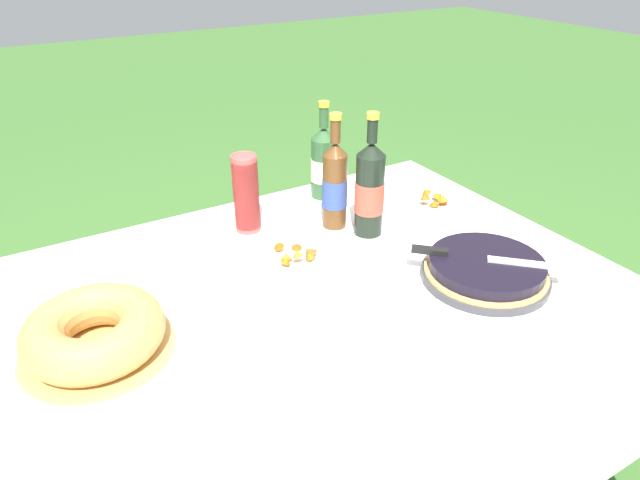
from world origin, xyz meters
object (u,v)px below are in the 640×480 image
berry_tart (486,270)px  cider_bottle_amber (335,185)px  snack_plate_near (291,258)px  snack_plate_right (438,203)px  cup_stack (246,194)px  bundt_cake (94,332)px  serving_knife (475,257)px  juice_bottle_red (370,189)px  cider_bottle_green (324,163)px

berry_tart → cider_bottle_amber: size_ratio=0.94×
berry_tart → snack_plate_near: 0.49m
snack_plate_right → cup_stack: bearing=164.0°
bundt_cake → cider_bottle_amber: (0.72, 0.23, 0.08)m
serving_knife → juice_bottle_red: (-0.09, 0.33, 0.07)m
cider_bottle_amber → cider_bottle_green: bearing=67.7°
cup_stack → cider_bottle_amber: bearing=-24.7°
serving_knife → cup_stack: (-0.38, 0.52, 0.05)m
juice_bottle_red → snack_plate_near: size_ratio=1.51×
berry_tart → cider_bottle_green: size_ratio=1.01×
berry_tart → bundt_cake: bundt_cake is taller
bundt_cake → cider_bottle_amber: bearing=17.6°
serving_knife → cider_bottle_amber: 0.45m
bundt_cake → cup_stack: cup_stack is taller
berry_tart → juice_bottle_red: juice_bottle_red is taller
bundt_cake → snack_plate_near: size_ratio=1.36×
serving_knife → snack_plate_right: bearing=105.1°
cup_stack → cider_bottle_green: cider_bottle_green is taller
bundt_cake → cider_bottle_green: 0.90m
berry_tart → bundt_cake: bearing=166.7°
cup_stack → cider_bottle_amber: (0.23, -0.10, 0.02)m
snack_plate_near → snack_plate_right: (0.55, 0.06, 0.00)m
berry_tart → cup_stack: cup_stack is taller
snack_plate_near → cider_bottle_green: bearing=47.5°
cup_stack → cider_bottle_green: size_ratio=0.74×
cider_bottle_green → snack_plate_right: bearing=-43.5°
cider_bottle_green → snack_plate_near: cider_bottle_green is taller
serving_knife → snack_plate_right: 0.41m
cider_bottle_amber → snack_plate_right: 0.37m
bundt_cake → juice_bottle_red: juice_bottle_red is taller
berry_tart → cider_bottle_green: (-0.09, 0.63, 0.09)m
bundt_cake → cider_bottle_green: (0.80, 0.42, 0.07)m
serving_knife → snack_plate_right: (0.20, 0.36, -0.05)m
serving_knife → snack_plate_near: 0.47m
serving_knife → cider_bottle_amber: (-0.15, 0.42, 0.07)m
cup_stack → serving_knife: bearing=-54.3°
berry_tart → juice_bottle_red: 0.38m
berry_tart → bundt_cake: 0.91m
cider_bottle_green → snack_plate_near: 0.43m
serving_knife → snack_plate_near: size_ratio=1.23×
berry_tart → bundt_cake: (-0.89, 0.21, 0.02)m
cider_bottle_green → snack_plate_right: (0.27, -0.25, -0.10)m
cider_bottle_amber → snack_plate_right: size_ratio=1.60×
cider_bottle_green → juice_bottle_red: 0.28m
cup_stack → snack_plate_near: cup_stack is taller
cider_bottle_amber → snack_plate_near: 0.26m
berry_tart → cider_bottle_amber: 0.48m
berry_tart → cider_bottle_green: cider_bottle_green is taller
snack_plate_right → snack_plate_near: bearing=-174.0°
serving_knife → cup_stack: bearing=169.7°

